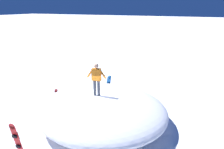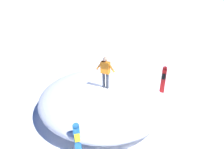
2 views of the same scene
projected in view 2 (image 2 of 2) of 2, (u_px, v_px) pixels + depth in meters
The scene contains 5 objects.
ground at pixel (111, 111), 12.94m from camera, with size 240.00×240.00×0.00m, color white.
snow_mound at pixel (102, 99), 12.60m from camera, with size 6.83×6.31×1.46m, color white.
snowboarder_standing at pixel (105, 71), 11.81m from camera, with size 0.30×0.99×1.62m.
snowboard_primary_upright at pixel (163, 79), 14.53m from camera, with size 0.41×0.33×1.57m.
snowboard_secondary_upright at pixel (77, 141), 9.67m from camera, with size 0.46×0.50×1.51m.
Camera 2 is at (8.88, 6.28, 7.26)m, focal length 39.68 mm.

